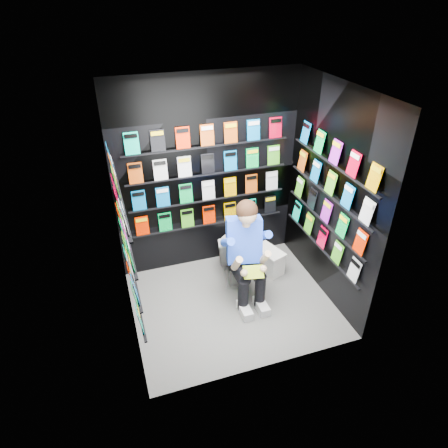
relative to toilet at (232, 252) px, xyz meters
name	(u,v)px	position (x,y,z in m)	size (l,w,h in m)	color
floor	(232,303)	(-0.19, -0.56, -0.37)	(2.40, 2.40, 0.00)	#5E5E5C
ceiling	(235,91)	(-0.19, -0.56, 2.23)	(2.40, 2.40, 0.00)	white
wall_back	(208,177)	(-0.19, 0.44, 0.93)	(2.40, 0.04, 2.60)	black
wall_front	(272,268)	(-0.19, -1.56, 0.93)	(2.40, 0.04, 2.60)	black
wall_left	(121,233)	(-1.39, -0.56, 0.93)	(0.04, 2.00, 2.60)	black
wall_right	(331,197)	(1.01, -0.56, 0.93)	(0.04, 2.00, 2.60)	black
comics_back	(208,177)	(-0.19, 0.41, 0.94)	(2.10, 0.06, 1.37)	#C4002C
comics_left	(124,232)	(-1.36, -0.56, 0.94)	(0.06, 1.70, 1.37)	#C4002C
comics_right	(329,197)	(0.98, -0.56, 0.94)	(0.06, 1.70, 1.37)	#C4002C
toilet	(232,252)	(0.00, 0.00, 0.00)	(0.42, 0.75, 0.73)	white
longbox	(269,261)	(0.50, -0.09, -0.21)	(0.23, 0.41, 0.31)	silver
longbox_lid	(269,251)	(0.50, -0.09, -0.04)	(0.25, 0.43, 0.03)	silver
reader	(243,240)	(0.00, -0.38, 0.43)	(0.57, 0.83, 1.53)	blue
held_comic	(253,272)	(0.00, -0.73, 0.21)	(0.24, 0.01, 0.16)	#209420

